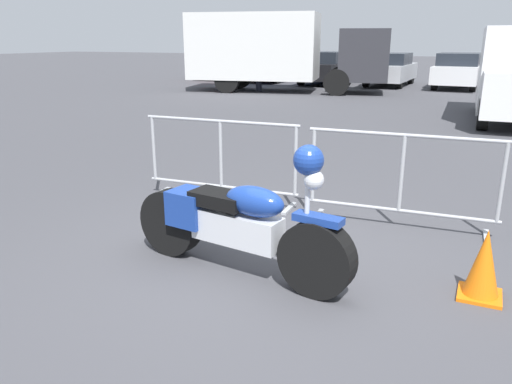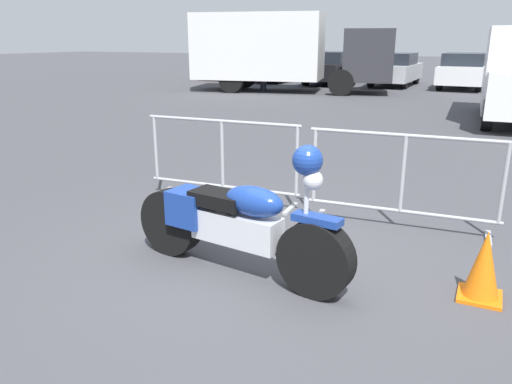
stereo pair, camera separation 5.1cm
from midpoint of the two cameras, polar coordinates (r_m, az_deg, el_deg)
name	(u,v)px [view 2 (the right image)]	position (r m, az deg, el deg)	size (l,w,h in m)	color
ground_plane	(258,272)	(4.60, 0.61, -9.16)	(120.00, 120.00, 0.00)	#424247
motorcycle	(237,222)	(4.42, -1.91, -3.50)	(2.22, 0.50, 1.26)	black
crowd_barrier_near	(222,160)	(6.40, -3.64, 3.68)	(2.09, 0.54, 1.07)	#9EA0A5
crowd_barrier_far	(402,181)	(5.68, 16.63, 1.26)	(2.09, 0.54, 1.07)	#9EA0A5
box_truck	(281,49)	(20.33, 2.92, 16.00)	(7.99, 3.75, 2.98)	silver
parked_car_red	(231,65)	(26.99, -2.83, 14.26)	(1.72, 4.03, 1.35)	#B21E19
parked_car_blue	(279,65)	(25.48, 2.66, 14.26)	(1.90, 4.45, 1.50)	#284799
parked_car_black	(331,68)	(24.10, 8.68, 13.87)	(1.85, 4.34, 1.46)	black
parked_car_silver	(395,69)	(23.73, 15.67, 13.36)	(1.81, 4.23, 1.42)	#B7BABF
parked_car_white	(464,71)	(23.35, 22.70, 12.68)	(1.85, 4.33, 1.46)	white
pedestrian	(263,68)	(20.49, 0.92, 14.02)	(0.47, 0.47, 1.69)	#262838
traffic_cone	(484,266)	(4.46, 24.89, -7.66)	(0.34, 0.34, 0.59)	orange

